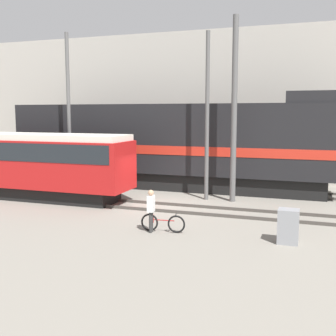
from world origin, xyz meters
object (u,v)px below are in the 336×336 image
at_px(freight_locomotive, 170,144).
at_px(utility_pole_right, 234,111).
at_px(streetcar, 17,161).
at_px(signal_box, 288,226).
at_px(bicycle, 163,223).
at_px(utility_pole_center, 207,117).
at_px(utility_pole_left, 69,113).
at_px(person, 151,207).

xyz_separation_m(freight_locomotive, utility_pole_right, (4.28, -2.70, 1.99)).
bearing_deg(streetcar, signal_box, -14.16).
relative_size(bicycle, utility_pole_center, 0.20).
height_order(utility_pole_center, utility_pole_right, utility_pole_right).
xyz_separation_m(freight_locomotive, utility_pole_center, (2.90, -2.70, 1.66)).
height_order(utility_pole_left, utility_pole_right, utility_pole_right).
distance_m(streetcar, utility_pole_right, 11.66).
distance_m(utility_pole_left, signal_box, 14.61).
bearing_deg(bicycle, utility_pole_right, 77.39).
distance_m(utility_pole_center, utility_pole_right, 1.41).
xyz_separation_m(bicycle, signal_box, (4.55, 0.13, 0.26)).
height_order(utility_pole_left, signal_box, utility_pole_left).
bearing_deg(signal_box, utility_pole_right, 116.43).
xyz_separation_m(person, utility_pole_left, (-7.65, 6.59, 3.49)).
bearing_deg(streetcar, utility_pole_center, 15.65).
xyz_separation_m(utility_pole_left, signal_box, (12.61, -6.28, -3.87)).
bearing_deg(utility_pole_left, signal_box, -26.46).
relative_size(freight_locomotive, person, 12.02).
relative_size(utility_pole_center, signal_box, 7.11).
bearing_deg(person, streetcar, 157.06).
relative_size(utility_pole_right, signal_box, 7.66).
bearing_deg(bicycle, freight_locomotive, 107.33).
height_order(bicycle, utility_pole_left, utility_pole_left).
bearing_deg(bicycle, utility_pole_center, 89.45).
xyz_separation_m(streetcar, person, (9.19, -3.89, -0.97)).
xyz_separation_m(streetcar, utility_pole_right, (11.03, 2.70, 2.64)).
distance_m(utility_pole_center, signal_box, 8.54).
xyz_separation_m(bicycle, utility_pole_center, (0.06, 6.41, 3.92)).
height_order(bicycle, signal_box, signal_box).
distance_m(utility_pole_left, utility_pole_right, 9.49).
height_order(freight_locomotive, utility_pole_left, utility_pole_left).
relative_size(freight_locomotive, utility_pole_right, 2.13).
bearing_deg(freight_locomotive, utility_pole_right, -32.31).
bearing_deg(utility_pole_left, utility_pole_right, 0.00).
bearing_deg(streetcar, utility_pole_right, 13.78).
height_order(utility_pole_left, utility_pole_center, utility_pole_left).
xyz_separation_m(streetcar, bicycle, (9.59, -3.70, -1.61)).
bearing_deg(utility_pole_center, person, -94.06).
bearing_deg(utility_pole_left, utility_pole_center, 0.00).
relative_size(streetcar, signal_box, 10.60).
relative_size(freight_locomotive, utility_pole_center, 2.29).
xyz_separation_m(bicycle, utility_pole_left, (-8.06, 6.41, 4.13)).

